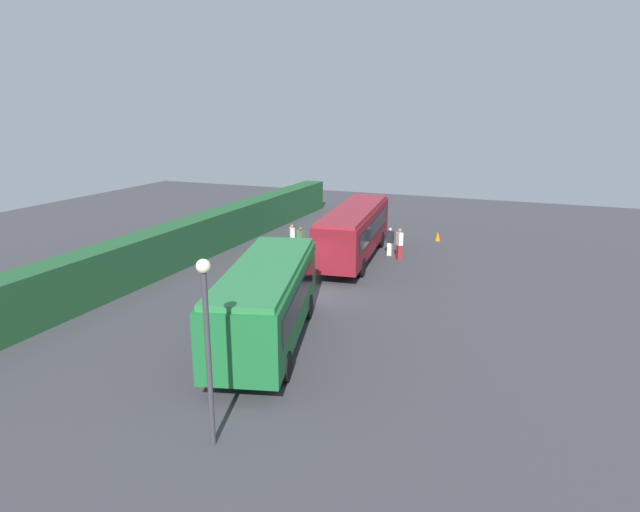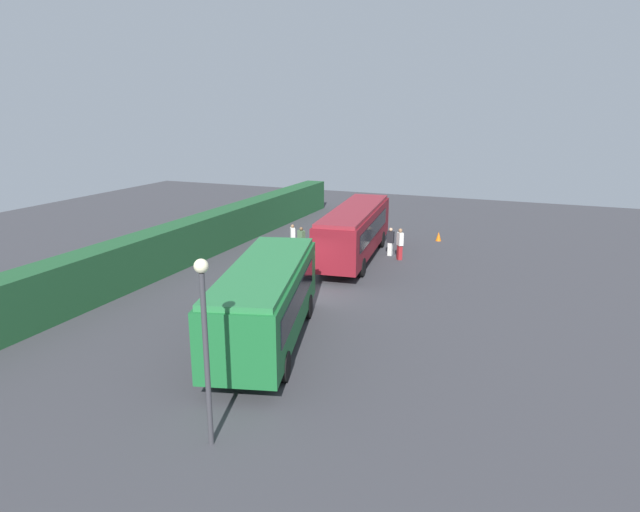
% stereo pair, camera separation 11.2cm
% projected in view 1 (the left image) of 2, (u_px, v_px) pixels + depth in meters
% --- Properties ---
extents(ground_plane, '(64.00, 64.00, 0.00)m').
position_uv_depth(ground_plane, '(300.00, 296.00, 25.82)').
color(ground_plane, '#38383D').
extents(bus_green, '(9.32, 4.88, 3.06)m').
position_uv_depth(bus_green, '(266.00, 299.00, 20.20)').
color(bus_green, '#19602D').
rests_on(bus_green, ground_plane).
extents(bus_maroon, '(10.77, 3.60, 3.03)m').
position_uv_depth(bus_maroon, '(354.00, 229.00, 31.65)').
color(bus_maroon, maroon).
rests_on(bus_maroon, ground_plane).
extents(person_left, '(0.42, 0.52, 1.66)m').
position_uv_depth(person_left, '(301.00, 240.00, 32.98)').
color(person_left, black).
rests_on(person_left, ground_plane).
extents(person_center, '(0.56, 0.48, 1.63)m').
position_uv_depth(person_center, '(292.00, 237.00, 33.82)').
color(person_center, silver).
rests_on(person_center, ground_plane).
extents(person_right, '(0.48, 0.46, 1.84)m').
position_uv_depth(person_right, '(399.00, 243.00, 31.75)').
color(person_right, maroon).
rests_on(person_right, ground_plane).
extents(person_far, '(0.27, 0.40, 1.68)m').
position_uv_depth(person_far, '(390.00, 241.00, 32.68)').
color(person_far, silver).
rests_on(person_far, ground_plane).
extents(hedge_row, '(44.00, 1.55, 2.34)m').
position_uv_depth(hedge_row, '(151.00, 255.00, 28.57)').
color(hedge_row, '#1D4D2A').
rests_on(hedge_row, ground_plane).
extents(traffic_cone, '(0.36, 0.36, 0.60)m').
position_uv_depth(traffic_cone, '(438.00, 236.00, 36.44)').
color(traffic_cone, orange).
rests_on(traffic_cone, ground_plane).
extents(lamppost, '(0.36, 0.36, 5.05)m').
position_uv_depth(lamppost, '(207.00, 331.00, 13.67)').
color(lamppost, '#38383D').
rests_on(lamppost, ground_plane).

